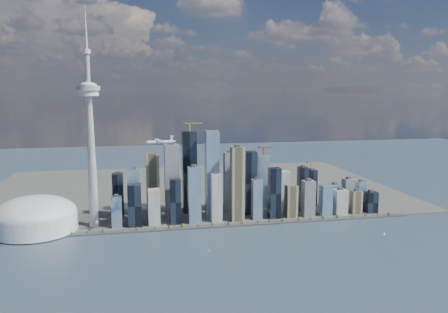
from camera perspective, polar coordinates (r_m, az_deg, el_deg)
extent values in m
plane|color=#304654|center=(912.19, 1.28, -13.91)|extent=(4000.00, 4000.00, 0.00)
cube|color=#383838|center=(1142.10, -1.46, -9.09)|extent=(1100.00, 22.00, 4.00)
cube|color=#4C4C47|center=(1572.38, -4.24, -4.18)|extent=(1400.00, 900.00, 3.00)
cylinder|color=#3F2D1E|center=(1164.08, -25.61, -9.45)|extent=(1.00, 1.00, 2.40)
cone|color=#1D4017|center=(1163.02, -25.62, -9.28)|extent=(7.20, 7.20, 8.00)
cylinder|color=#3F2D1E|center=(1145.28, -21.35, -9.48)|extent=(1.00, 1.00, 2.40)
cone|color=#1D4017|center=(1144.20, -21.36, -9.31)|extent=(7.20, 7.20, 8.00)
cylinder|color=#3F2D1E|center=(1132.82, -16.97, -9.46)|extent=(1.00, 1.00, 2.40)
cone|color=#1D4017|center=(1131.73, -16.98, -9.28)|extent=(7.20, 7.20, 8.00)
cylinder|color=#3F2D1E|center=(1126.90, -12.53, -9.38)|extent=(1.00, 1.00, 2.40)
cone|color=#1D4017|center=(1125.80, -12.54, -9.20)|extent=(7.20, 7.20, 8.00)
cylinder|color=#3F2D1E|center=(1127.63, -8.07, -9.24)|extent=(1.00, 1.00, 2.40)
cone|color=#1D4017|center=(1126.53, -8.07, -9.07)|extent=(7.20, 7.20, 8.00)
cylinder|color=#3F2D1E|center=(1134.99, -3.64, -9.05)|extent=(1.00, 1.00, 2.40)
cone|color=#1D4017|center=(1133.91, -3.64, -8.88)|extent=(7.20, 7.20, 8.00)
cylinder|color=#3F2D1E|center=(1148.87, 0.70, -8.81)|extent=(1.00, 1.00, 2.40)
cone|color=#1D4017|center=(1147.80, 0.70, -8.64)|extent=(7.20, 7.20, 8.00)
cylinder|color=#3F2D1E|center=(1169.02, 4.91, -8.53)|extent=(1.00, 1.00, 2.40)
cone|color=#1D4017|center=(1167.97, 4.91, -8.37)|extent=(7.20, 7.20, 8.00)
cylinder|color=#3F2D1E|center=(1195.14, 8.94, -8.22)|extent=(1.00, 1.00, 2.40)
cone|color=#1D4017|center=(1194.10, 8.95, -8.06)|extent=(7.20, 7.20, 8.00)
cylinder|color=#3F2D1E|center=(1226.83, 12.78, -7.89)|extent=(1.00, 1.00, 2.40)
cone|color=#1D4017|center=(1225.82, 12.79, -7.73)|extent=(7.20, 7.20, 8.00)
cylinder|color=#3F2D1E|center=(1263.68, 16.41, -7.54)|extent=(1.00, 1.00, 2.40)
cone|color=#1D4017|center=(1262.70, 16.42, -7.39)|extent=(7.20, 7.20, 8.00)
cylinder|color=#3F2D1E|center=(1305.26, 19.81, -7.19)|extent=(1.00, 1.00, 2.40)
cone|color=#1D4017|center=(1304.31, 19.82, -7.04)|extent=(7.20, 7.20, 8.00)
cube|color=black|center=(1150.23, -11.74, -6.26)|extent=(34.00, 34.00, 109.34)
cube|color=#7F9EC1|center=(1195.11, -11.74, -4.95)|extent=(30.00, 30.00, 139.16)
cube|color=beige|center=(1152.49, -9.23, -6.54)|extent=(30.00, 30.00, 94.43)
cube|color=tan|center=(1245.23, -9.44, -3.52)|extent=(36.00, 36.00, 173.95)
cube|color=slate|center=(1191.15, -6.73, -3.28)|extent=(38.00, 38.00, 203.77)
cube|color=black|center=(1152.20, -6.49, -5.85)|extent=(28.00, 28.00, 119.28)
cube|color=#7F9EC1|center=(1154.09, -3.77, -5.02)|extent=(32.00, 32.00, 149.10)
cube|color=black|center=(1247.13, -4.42, -2.01)|extent=(40.00, 40.00, 233.59)
cube|color=#7F9EC1|center=(1200.85, -1.50, -2.28)|extent=(36.00, 36.00, 238.56)
cube|color=beige|center=(1164.54, -1.07, -5.38)|extent=(28.00, 28.00, 129.22)
cube|color=tan|center=(1167.27, 1.59, -3.60)|extent=(34.00, 34.00, 198.80)
cube|color=slate|center=(1270.73, 0.54, -3.27)|extent=(30.00, 30.00, 168.98)
cube|color=black|center=(1229.68, 3.57, -3.45)|extent=(32.00, 32.00, 178.92)
cube|color=#7F9EC1|center=(1190.59, 4.17, -5.58)|extent=(26.00, 26.00, 109.34)
cube|color=black|center=(1200.95, 6.49, -4.76)|extent=(30.00, 30.00, 139.16)
cube|color=#7F9EC1|center=(1296.73, 5.09, -3.29)|extent=(34.00, 34.00, 159.04)
cube|color=beige|center=(1264.88, 7.96, -4.56)|extent=(28.00, 28.00, 119.28)
cube|color=tan|center=(1222.69, 8.71, -5.76)|extent=(30.00, 30.00, 89.46)
cube|color=slate|center=(1239.06, 10.90, -5.39)|extent=(32.00, 32.00, 99.40)
cube|color=black|center=(1280.77, 10.08, -4.22)|extent=(26.00, 26.00, 129.22)
cube|color=#7F9EC1|center=(1260.18, 13.01, -5.57)|extent=(30.00, 30.00, 84.49)
cube|color=black|center=(1351.02, 11.21, -4.01)|extent=(28.00, 28.00, 109.34)
cube|color=#7F9EC1|center=(1325.94, 14.10, -5.12)|extent=(30.00, 30.00, 74.55)
cube|color=beige|center=(1282.94, 15.05, -5.74)|extent=(34.00, 34.00, 69.58)
cube|color=tan|center=(1303.73, 16.83, -5.69)|extent=(28.00, 28.00, 64.61)
cube|color=slate|center=(1343.80, 15.86, -4.68)|extent=(30.00, 30.00, 89.46)
cube|color=black|center=(1325.73, 18.55, -5.65)|extent=(32.00, 32.00, 59.64)
cube|color=#7F9EC1|center=(1365.69, 17.54, -4.76)|extent=(26.00, 26.00, 79.52)
cube|color=black|center=(1252.10, -13.55, -4.86)|extent=(30.00, 30.00, 119.28)
cube|color=#7F9EC1|center=(1155.39, -13.71, -7.02)|extent=(26.00, 26.00, 79.52)
cube|color=gold|center=(1229.99, -4.49, 3.85)|extent=(3.00, 3.00, 22.00)
cube|color=gold|center=(1230.11, -4.11, 4.37)|extent=(55.00, 2.20, 2.20)
cube|color=#383838|center=(1227.17, -5.26, 4.44)|extent=(6.00, 4.00, 4.00)
cube|color=#A13017|center=(1281.14, 5.15, 0.68)|extent=(3.00, 3.00, 22.00)
cube|color=#A13017|center=(1281.70, 5.46, 1.17)|extent=(48.00, 2.20, 2.20)
cube|color=#383838|center=(1275.46, 4.53, 1.24)|extent=(6.00, 4.00, 4.00)
cube|color=gold|center=(1338.36, 11.29, -1.27)|extent=(3.00, 3.00, 22.00)
cube|color=gold|center=(1339.12, 11.57, -0.79)|extent=(45.00, 2.20, 2.20)
cube|color=#383838|center=(1331.15, 10.77, -0.74)|extent=(6.00, 4.00, 4.00)
cone|color=gray|center=(1152.08, -16.88, -0.56)|extent=(26.00, 26.00, 340.00)
cylinder|color=silver|center=(1138.45, -17.26, 7.92)|extent=(48.00, 48.00, 14.00)
cylinder|color=gray|center=(1138.44, -17.29, 8.52)|extent=(56.00, 56.00, 12.00)
ellipsoid|color=silver|center=(1138.51, -17.31, 8.92)|extent=(40.00, 40.00, 14.00)
cylinder|color=gray|center=(1139.68, -17.40, 10.93)|extent=(11.00, 11.00, 80.00)
cylinder|color=silver|center=(1142.24, -17.49, 12.93)|extent=(18.00, 18.00, 10.00)
cone|color=silver|center=(1148.43, -17.63, 15.82)|extent=(7.00, 7.00, 105.00)
cylinder|color=silver|center=(1196.40, -23.36, -7.84)|extent=(200.00, 200.00, 44.00)
ellipsoid|color=silver|center=(1190.61, -23.43, -6.82)|extent=(200.00, 200.00, 84.00)
cylinder|color=white|center=(1010.97, -8.40, 1.91)|extent=(58.24, 17.16, 7.12)
cone|color=white|center=(1004.77, -10.07, 1.83)|extent=(8.92, 8.38, 7.12)
cone|color=white|center=(1018.30, -6.69, 1.99)|extent=(12.21, 8.96, 7.12)
cube|color=white|center=(1010.06, -8.52, 2.12)|extent=(19.69, 62.94, 1.11)
cylinder|color=white|center=(998.39, -8.36, 1.94)|extent=(12.76, 6.09, 4.01)
cylinder|color=white|center=(1022.13, -8.67, 2.09)|extent=(12.76, 6.09, 4.01)
cylinder|color=#3F3F3F|center=(996.94, -8.74, 1.92)|extent=(1.89, 8.83, 8.91)
cylinder|color=#3F3F3F|center=(1020.71, -9.04, 2.07)|extent=(1.89, 8.83, 8.91)
cube|color=white|center=(1016.68, -6.88, 2.38)|extent=(6.29, 1.97, 12.25)
cube|color=white|center=(1016.03, -6.88, 2.73)|extent=(8.33, 20.59, 0.78)
cube|color=white|center=(979.93, -1.90, -12.25)|extent=(5.88, 3.53, 0.75)
cylinder|color=#999999|center=(978.40, -1.90, -12.02)|extent=(0.23, 0.23, 8.46)
cube|color=white|center=(1151.54, 20.18, -9.57)|extent=(6.08, 3.98, 0.78)
cylinder|color=#999999|center=(1150.18, 20.19, -9.36)|extent=(0.23, 0.23, 8.80)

